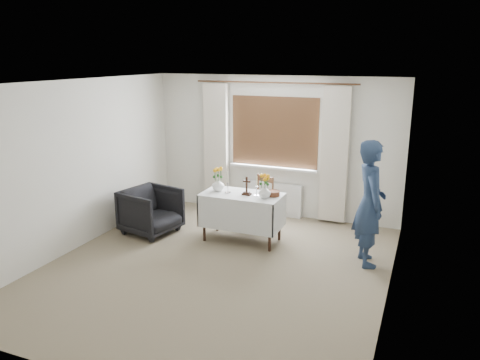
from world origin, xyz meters
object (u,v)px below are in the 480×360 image
flower_vase_left (218,185)px  wooden_cross (247,186)px  altar_table (242,217)px  flower_vase_right (265,192)px  person (370,203)px  wooden_chair (258,202)px  armchair (151,211)px

flower_vase_left → wooden_cross: bearing=-4.7°
altar_table → flower_vase_right: (0.39, -0.06, 0.48)m
person → flower_vase_left: (-2.34, 0.13, -0.01)m
wooden_cross → wooden_chair: bearing=97.4°
flower_vase_left → flower_vase_right: flower_vase_left is taller
wooden_chair → flower_vase_right: size_ratio=4.50×
flower_vase_right → armchair: bearing=-174.2°
altar_table → wooden_cross: 0.53m
altar_table → wooden_chair: size_ratio=1.43×
altar_table → armchair: (-1.50, -0.25, -0.01)m
person → wooden_cross: bearing=65.0°
altar_table → armchair: bearing=-170.5°
flower_vase_right → flower_vase_left: bearing=174.0°
altar_table → flower_vase_right: 0.62m
altar_table → armchair: altar_table is taller
armchair → person: (3.42, 0.14, 0.50)m
armchair → person: bearing=-75.9°
flower_vase_right → wooden_cross: bearing=171.8°
person → flower_vase_right: 1.54m
wooden_chair → flower_vase_left: size_ratio=4.27×
altar_table → flower_vase_left: 0.64m
wooden_chair → person: size_ratio=0.49×
wooden_chair → person: (1.91, -0.79, 0.44)m
wooden_chair → wooden_cross: size_ratio=3.03×
armchair → flower_vase_left: bearing=-64.0°
person → flower_vase_right: bearing=66.0°
wooden_cross → flower_vase_left: size_ratio=1.41×
person → flower_vase_left: bearing=64.6°
armchair → flower_vase_left: size_ratio=4.04×
wooden_chair → person: person is taller
wooden_chair → flower_vase_right: (0.37, -0.75, 0.43)m
altar_table → armchair: size_ratio=1.51×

